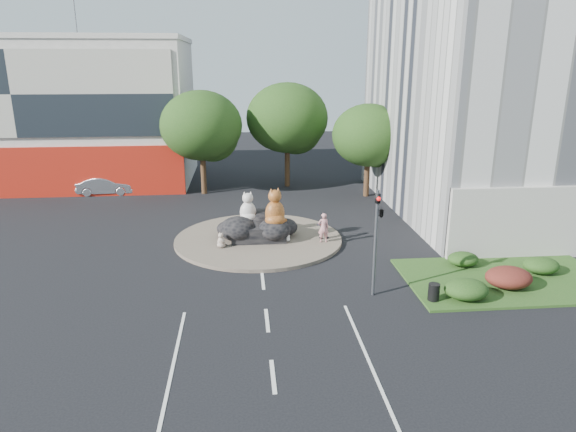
# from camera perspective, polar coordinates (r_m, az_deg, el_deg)

# --- Properties ---
(ground) EXTENTS (120.00, 120.00, 0.00)m
(ground) POSITION_cam_1_polar(r_m,az_deg,el_deg) (21.85, -2.34, -11.51)
(ground) COLOR black
(ground) RESTS_ON ground
(roundabout_island) EXTENTS (10.00, 10.00, 0.20)m
(roundabout_island) POSITION_cam_1_polar(r_m,az_deg,el_deg) (30.98, -3.30, -2.57)
(roundabout_island) COLOR brown
(roundabout_island) RESTS_ON ground
(rock_plinth) EXTENTS (3.20, 2.60, 0.90)m
(rock_plinth) POSITION_cam_1_polar(r_m,az_deg,el_deg) (30.80, -3.32, -1.61)
(rock_plinth) COLOR black
(rock_plinth) RESTS_ON roundabout_island
(shophouse_block) EXTENTS (25.20, 12.30, 17.40)m
(shophouse_block) POSITION_cam_1_polar(r_m,az_deg,el_deg) (50.32, -25.54, 10.43)
(shophouse_block) COLOR silver
(shophouse_block) RESTS_ON ground
(grass_verge) EXTENTS (10.00, 6.00, 0.12)m
(grass_verge) POSITION_cam_1_polar(r_m,az_deg,el_deg) (27.66, 23.14, -6.49)
(grass_verge) COLOR #1C4517
(grass_verge) RESTS_ON ground
(tree_left) EXTENTS (6.46, 6.46, 8.27)m
(tree_left) POSITION_cam_1_polar(r_m,az_deg,el_deg) (41.71, -9.50, 9.53)
(tree_left) COLOR #382314
(tree_left) RESTS_ON ground
(tree_mid) EXTENTS (6.84, 6.84, 8.76)m
(tree_mid) POSITION_cam_1_polar(r_m,az_deg,el_deg) (43.73, -0.00, 10.49)
(tree_mid) COLOR #382314
(tree_mid) RESTS_ON ground
(tree_right) EXTENTS (5.70, 5.70, 7.30)m
(tree_right) POSITION_cam_1_polar(r_m,az_deg,el_deg) (40.92, 9.01, 8.54)
(tree_right) COLOR #382314
(tree_right) RESTS_ON ground
(hedge_near_green) EXTENTS (2.00, 1.60, 0.90)m
(hedge_near_green) POSITION_cam_1_polar(r_m,az_deg,el_deg) (24.54, 19.20, -7.71)
(hedge_near_green) COLOR #1A3B12
(hedge_near_green) RESTS_ON grass_verge
(hedge_red) EXTENTS (2.20, 1.76, 0.99)m
(hedge_red) POSITION_cam_1_polar(r_m,az_deg,el_deg) (26.42, 23.32, -6.29)
(hedge_red) COLOR #481B13
(hedge_red) RESTS_ON grass_verge
(hedge_mid_green) EXTENTS (1.80, 1.44, 0.81)m
(hedge_mid_green) POSITION_cam_1_polar(r_m,az_deg,el_deg) (28.88, 26.30, -4.94)
(hedge_mid_green) COLOR #1A3B12
(hedge_mid_green) RESTS_ON grass_verge
(hedge_back_green) EXTENTS (1.60, 1.28, 0.72)m
(hedge_back_green) POSITION_cam_1_polar(r_m,az_deg,el_deg) (28.35, 18.88, -4.54)
(hedge_back_green) COLOR #1A3B12
(hedge_back_green) RESTS_ON grass_verge
(traffic_light) EXTENTS (0.44, 1.24, 5.00)m
(traffic_light) POSITION_cam_1_polar(r_m,az_deg,el_deg) (23.05, 10.04, -0.46)
(traffic_light) COLOR #595B60
(traffic_light) RESTS_ON ground
(street_lamp) EXTENTS (2.34, 0.22, 8.06)m
(street_lamp) POSITION_cam_1_polar(r_m,az_deg,el_deg) (31.02, 21.17, 4.87)
(street_lamp) COLOR #595B60
(street_lamp) RESTS_ON ground
(cat_white) EXTENTS (1.24, 1.11, 1.88)m
(cat_white) POSITION_cam_1_polar(r_m,az_deg,el_deg) (30.72, -4.49, 1.03)
(cat_white) COLOR beige
(cat_white) RESTS_ON rock_plinth
(cat_tabby) EXTENTS (1.69, 1.59, 2.26)m
(cat_tabby) POSITION_cam_1_polar(r_m,az_deg,el_deg) (29.93, -1.47, 1.03)
(cat_tabby) COLOR #BE5527
(cat_tabby) RESTS_ON rock_plinth
(kitten_calico) EXTENTS (0.72, 0.71, 0.90)m
(kitten_calico) POSITION_cam_1_polar(r_m,az_deg,el_deg) (29.40, -7.45, -2.63)
(kitten_calico) COLOR silver
(kitten_calico) RESTS_ON roundabout_island
(kitten_white) EXTENTS (0.55, 0.49, 0.82)m
(kitten_white) POSITION_cam_1_polar(r_m,az_deg,el_deg) (30.12, -0.20, -2.09)
(kitten_white) COLOR silver
(kitten_white) RESTS_ON roundabout_island
(pedestrian_pink) EXTENTS (0.66, 0.45, 1.76)m
(pedestrian_pink) POSITION_cam_1_polar(r_m,az_deg,el_deg) (29.93, 3.96, -1.30)
(pedestrian_pink) COLOR tan
(pedestrian_pink) RESTS_ON roundabout_island
(pedestrian_dark) EXTENTS (0.80, 0.64, 1.59)m
(pedestrian_dark) POSITION_cam_1_polar(r_m,az_deg,el_deg) (30.61, 3.89, -1.06)
(pedestrian_dark) COLOR #212129
(pedestrian_dark) RESTS_ON roundabout_island
(parked_car) EXTENTS (4.50, 1.72, 1.46)m
(parked_car) POSITION_cam_1_polar(r_m,az_deg,el_deg) (44.21, -19.60, 3.23)
(parked_car) COLOR #A1A3A9
(parked_car) RESTS_ON ground
(litter_bin) EXTENTS (0.57, 0.57, 0.78)m
(litter_bin) POSITION_cam_1_polar(r_m,az_deg,el_deg) (23.99, 15.89, -8.12)
(litter_bin) COLOR black
(litter_bin) RESTS_ON grass_verge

